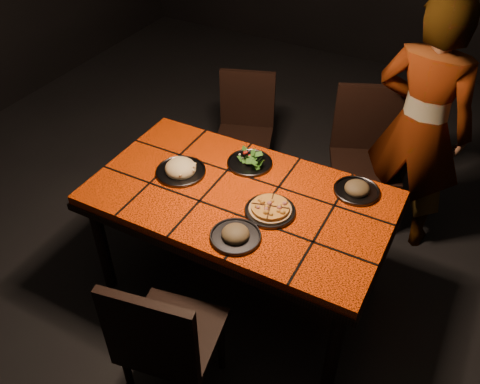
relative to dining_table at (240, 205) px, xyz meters
The scene contains 11 objects.
room_shell 0.83m from the dining_table, ahead, with size 6.04×7.04×3.08m.
dining_table is the anchor object (origin of this frame).
chair_near 0.84m from the dining_table, 86.01° to the right, with size 0.49×0.49×0.94m.
chair_far_left 1.09m from the dining_table, 115.88° to the left, with size 0.51×0.51×0.88m.
chair_far_right 1.10m from the dining_table, 68.47° to the left, with size 0.57×0.57×0.96m.
diner 1.22m from the dining_table, 53.38° to the left, with size 0.61×0.40×1.68m, color brown.
plate_pizza 0.23m from the dining_table, 14.92° to the right, with size 0.27×0.27×0.04m.
plate_pasta 0.39m from the dining_table, behind, with size 0.28×0.28×0.09m.
plate_salad 0.29m from the dining_table, 105.78° to the left, with size 0.26×0.26×0.07m.
plate_mushroom_a 0.35m from the dining_table, 65.44° to the right, with size 0.25×0.25×0.08m.
plate_mushroom_b 0.64m from the dining_table, 29.55° to the left, with size 0.25×0.25×0.08m.
Camera 1 is at (0.98, -1.83, 2.50)m, focal length 38.00 mm.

